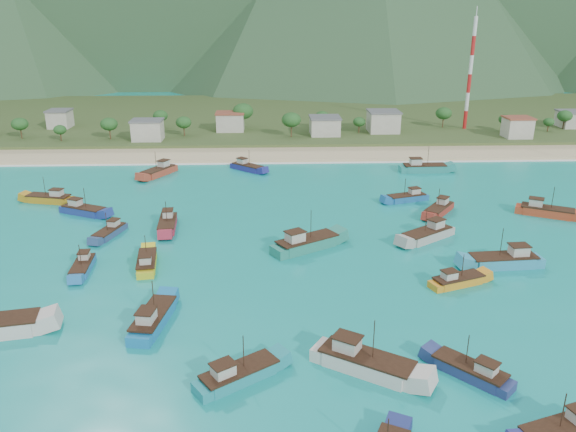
{
  "coord_description": "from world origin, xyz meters",
  "views": [
    {
      "loc": [
        3.68,
        -80.92,
        38.79
      ],
      "look_at": [
        7.49,
        18.0,
        3.0
      ],
      "focal_mm": 35.0,
      "sensor_mm": 36.0,
      "label": 1
    }
  ],
  "objects_px": {
    "boat_14": "(306,244)",
    "boat_31": "(168,225)",
    "boat_5": "(247,168)",
    "boat_13": "(424,168)",
    "boat_22": "(83,211)",
    "boat_29": "(147,263)",
    "boat_9": "(428,235)",
    "radio_tower": "(470,74)",
    "boat_8": "(238,376)",
    "boat_17": "(546,212)",
    "boat_12": "(439,210)",
    "boat_10": "(110,233)",
    "boat_3": "(565,432)",
    "boat_19": "(364,363)",
    "boat_18": "(471,372)",
    "boat_6": "(83,267)",
    "boat_4": "(50,199)",
    "boat_2": "(153,320)",
    "boat_21": "(159,172)",
    "boat_33": "(504,261)",
    "boat_25": "(407,198)"
  },
  "relations": [
    {
      "from": "boat_5",
      "to": "boat_10",
      "type": "bearing_deg",
      "value": 14.05
    },
    {
      "from": "boat_2",
      "to": "boat_18",
      "type": "xyz_separation_m",
      "value": [
        38.06,
        -12.7,
        -0.17
      ]
    },
    {
      "from": "boat_14",
      "to": "boat_3",
      "type": "bearing_deg",
      "value": -6.65
    },
    {
      "from": "boat_6",
      "to": "boat_18",
      "type": "relative_size",
      "value": 1.01
    },
    {
      "from": "boat_6",
      "to": "boat_8",
      "type": "height_order",
      "value": "boat_8"
    },
    {
      "from": "boat_22",
      "to": "boat_18",
      "type": "bearing_deg",
      "value": 72.53
    },
    {
      "from": "radio_tower",
      "to": "boat_31",
      "type": "relative_size",
      "value": 3.48
    },
    {
      "from": "boat_18",
      "to": "boat_6",
      "type": "bearing_deg",
      "value": 106.83
    },
    {
      "from": "boat_8",
      "to": "boat_18",
      "type": "xyz_separation_m",
      "value": [
        26.29,
        -0.22,
        -0.08
      ]
    },
    {
      "from": "boat_13",
      "to": "boat_10",
      "type": "bearing_deg",
      "value": -59.8
    },
    {
      "from": "boat_12",
      "to": "boat_31",
      "type": "height_order",
      "value": "boat_31"
    },
    {
      "from": "boat_22",
      "to": "boat_29",
      "type": "bearing_deg",
      "value": 60.5
    },
    {
      "from": "boat_14",
      "to": "boat_21",
      "type": "distance_m",
      "value": 59.95
    },
    {
      "from": "boat_10",
      "to": "boat_14",
      "type": "relative_size",
      "value": 0.71
    },
    {
      "from": "radio_tower",
      "to": "boat_8",
      "type": "bearing_deg",
      "value": -117.74
    },
    {
      "from": "boat_17",
      "to": "boat_22",
      "type": "bearing_deg",
      "value": -64.32
    },
    {
      "from": "boat_17",
      "to": "boat_19",
      "type": "xyz_separation_m",
      "value": [
        -45.72,
        -50.96,
        0.1
      ]
    },
    {
      "from": "boat_10",
      "to": "boat_29",
      "type": "height_order",
      "value": "boat_29"
    },
    {
      "from": "boat_14",
      "to": "boat_22",
      "type": "xyz_separation_m",
      "value": [
        -44.41,
        20.09,
        -0.26
      ]
    },
    {
      "from": "boat_6",
      "to": "boat_33",
      "type": "distance_m",
      "value": 68.12
    },
    {
      "from": "boat_8",
      "to": "boat_14",
      "type": "relative_size",
      "value": 0.79
    },
    {
      "from": "boat_17",
      "to": "boat_18",
      "type": "height_order",
      "value": "boat_17"
    },
    {
      "from": "boat_17",
      "to": "boat_12",
      "type": "bearing_deg",
      "value": -67.5
    },
    {
      "from": "boat_9",
      "to": "boat_10",
      "type": "bearing_deg",
      "value": 51.36
    },
    {
      "from": "boat_13",
      "to": "boat_33",
      "type": "relative_size",
      "value": 0.99
    },
    {
      "from": "boat_14",
      "to": "boat_31",
      "type": "relative_size",
      "value": 1.22
    },
    {
      "from": "boat_5",
      "to": "boat_12",
      "type": "relative_size",
      "value": 0.95
    },
    {
      "from": "boat_5",
      "to": "boat_14",
      "type": "relative_size",
      "value": 0.73
    },
    {
      "from": "boat_19",
      "to": "boat_29",
      "type": "height_order",
      "value": "boat_19"
    },
    {
      "from": "boat_9",
      "to": "boat_21",
      "type": "relative_size",
      "value": 0.97
    },
    {
      "from": "radio_tower",
      "to": "boat_5",
      "type": "relative_size",
      "value": 3.9
    },
    {
      "from": "radio_tower",
      "to": "boat_33",
      "type": "bearing_deg",
      "value": -105.42
    },
    {
      "from": "boat_21",
      "to": "boat_29",
      "type": "xyz_separation_m",
      "value": [
        7.82,
        -55.38,
        -0.2
      ]
    },
    {
      "from": "boat_22",
      "to": "boat_29",
      "type": "xyz_separation_m",
      "value": [
        18.06,
        -26.22,
        -0.08
      ]
    },
    {
      "from": "boat_18",
      "to": "boat_33",
      "type": "height_order",
      "value": "boat_33"
    },
    {
      "from": "boat_21",
      "to": "boat_29",
      "type": "relative_size",
      "value": 1.18
    },
    {
      "from": "boat_14",
      "to": "boat_31",
      "type": "height_order",
      "value": "boat_14"
    },
    {
      "from": "boat_9",
      "to": "boat_29",
      "type": "xyz_separation_m",
      "value": [
        -48.86,
        -9.93,
        -0.2
      ]
    },
    {
      "from": "boat_5",
      "to": "boat_13",
      "type": "height_order",
      "value": "boat_13"
    },
    {
      "from": "boat_9",
      "to": "boat_22",
      "type": "height_order",
      "value": "boat_9"
    },
    {
      "from": "boat_18",
      "to": "boat_19",
      "type": "xyz_separation_m",
      "value": [
        -11.85,
        1.73,
        0.31
      ]
    },
    {
      "from": "boat_18",
      "to": "boat_31",
      "type": "bearing_deg",
      "value": 87.56
    },
    {
      "from": "boat_6",
      "to": "boat_10",
      "type": "height_order",
      "value": "boat_10"
    },
    {
      "from": "boat_4",
      "to": "boat_6",
      "type": "distance_m",
      "value": 39.3
    },
    {
      "from": "boat_9",
      "to": "boat_18",
      "type": "xyz_separation_m",
      "value": [
        -6.37,
        -40.99,
        -0.21
      ]
    },
    {
      "from": "radio_tower",
      "to": "boat_2",
      "type": "relative_size",
      "value": 3.23
    },
    {
      "from": "boat_14",
      "to": "boat_5",
      "type": "bearing_deg",
      "value": 161.05
    },
    {
      "from": "boat_17",
      "to": "boat_25",
      "type": "height_order",
      "value": "boat_17"
    },
    {
      "from": "boat_5",
      "to": "boat_14",
      "type": "height_order",
      "value": "boat_14"
    },
    {
      "from": "boat_14",
      "to": "boat_12",
      "type": "bearing_deg",
      "value": 90.23
    }
  ]
}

